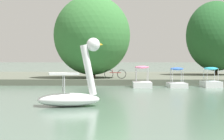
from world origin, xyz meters
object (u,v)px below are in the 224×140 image
(pedal_boat_cyan, at_px, (211,81))
(tree_willow_near_path, at_px, (216,36))
(swan_boat, at_px, (73,91))
(pedal_boat_blue, at_px, (177,82))
(pedal_boat_pink, at_px, (142,81))
(bicycle_parked, at_px, (115,74))
(tree_willow_overhanging, at_px, (92,35))

(pedal_boat_cyan, xyz_separation_m, tree_willow_near_path, (2.87, 11.16, 3.74))
(swan_boat, relative_size, pedal_boat_blue, 1.45)
(pedal_boat_blue, distance_m, pedal_boat_pink, 2.44)
(pedal_boat_cyan, distance_m, tree_willow_near_path, 12.11)
(swan_boat, relative_size, bicycle_parked, 1.69)
(tree_willow_near_path, bearing_deg, pedal_boat_cyan, -104.43)
(swan_boat, height_order, bicycle_parked, swan_boat)
(swan_boat, relative_size, pedal_boat_cyan, 1.46)
(pedal_boat_cyan, xyz_separation_m, bicycle_parked, (-6.71, 2.95, 0.39))
(swan_boat, xyz_separation_m, pedal_boat_blue, (5.95, 12.40, -0.29))
(pedal_boat_blue, xyz_separation_m, tree_willow_overhanging, (-6.17, 4.37, 3.50))
(pedal_boat_blue, bearing_deg, tree_willow_near_path, 65.02)
(tree_willow_near_path, bearing_deg, tree_willow_overhanging, -148.78)
(swan_boat, height_order, pedal_boat_pink, swan_boat)
(pedal_boat_cyan, distance_m, pedal_boat_blue, 2.40)
(tree_willow_overhanging, bearing_deg, swan_boat, -89.24)
(swan_boat, xyz_separation_m, bicycle_parked, (1.63, 15.48, 0.16))
(pedal_boat_blue, bearing_deg, bicycle_parked, 144.43)
(swan_boat, bearing_deg, pedal_boat_pink, 74.10)
(pedal_boat_blue, relative_size, pedal_boat_pink, 0.89)
(pedal_boat_cyan, bearing_deg, tree_willow_overhanging, 153.73)
(pedal_boat_blue, height_order, tree_willow_overhanging, tree_willow_overhanging)
(pedal_boat_cyan, bearing_deg, tree_willow_near_path, 75.57)
(swan_boat, bearing_deg, pedal_boat_blue, 64.36)
(pedal_boat_cyan, bearing_deg, swan_boat, -123.64)
(tree_willow_near_path, xyz_separation_m, bicycle_parked, (-9.58, -8.21, -3.35))
(swan_boat, bearing_deg, bicycle_parked, 83.99)
(tree_willow_near_path, bearing_deg, bicycle_parked, -139.42)
(tree_willow_near_path, distance_m, bicycle_parked, 13.06)
(swan_boat, distance_m, pedal_boat_blue, 13.75)
(pedal_boat_pink, xyz_separation_m, tree_willow_near_path, (7.70, 11.36, 3.74))
(pedal_boat_blue, height_order, pedal_boat_pink, pedal_boat_pink)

